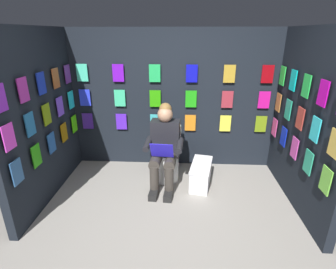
# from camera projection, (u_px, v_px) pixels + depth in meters

# --- Properties ---
(ground_plane) EXTENTS (30.00, 30.00, 0.00)m
(ground_plane) POSITION_uv_depth(u_px,v_px,m) (166.00, 247.00, 2.72)
(ground_plane) COLOR gray
(display_wall_back) EXTENTS (3.26, 0.14, 2.16)m
(display_wall_back) POSITION_uv_depth(u_px,v_px,m) (173.00, 100.00, 4.14)
(display_wall_back) COLOR black
(display_wall_back) RESTS_ON ground
(display_wall_left) EXTENTS (0.14, 1.89, 2.16)m
(display_wall_left) POSITION_uv_depth(u_px,v_px,m) (307.00, 122.00, 3.13)
(display_wall_left) COLOR black
(display_wall_left) RESTS_ON ground
(display_wall_right) EXTENTS (0.14, 1.89, 2.16)m
(display_wall_right) POSITION_uv_depth(u_px,v_px,m) (41.00, 118.00, 3.29)
(display_wall_right) COLOR black
(display_wall_right) RESTS_ON ground
(toilet) EXTENTS (0.42, 0.57, 0.77)m
(toilet) POSITION_uv_depth(u_px,v_px,m) (166.00, 157.00, 3.95)
(toilet) COLOR white
(toilet) RESTS_ON ground
(person_reading) EXTENTS (0.55, 0.71, 1.19)m
(person_reading) POSITION_uv_depth(u_px,v_px,m) (164.00, 147.00, 3.64)
(person_reading) COLOR black
(person_reading) RESTS_ON ground
(comic_longbox_near) EXTENTS (0.38, 0.64, 0.33)m
(comic_longbox_near) POSITION_uv_depth(u_px,v_px,m) (201.00, 174.00, 3.79)
(comic_longbox_near) COLOR silver
(comic_longbox_near) RESTS_ON ground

